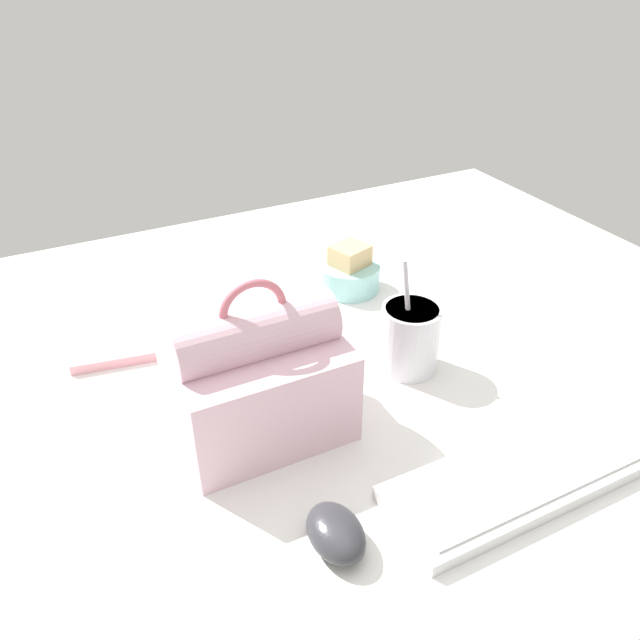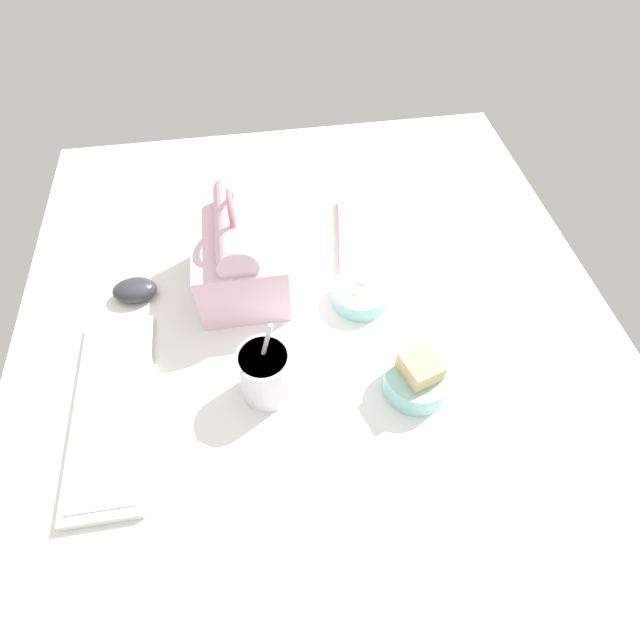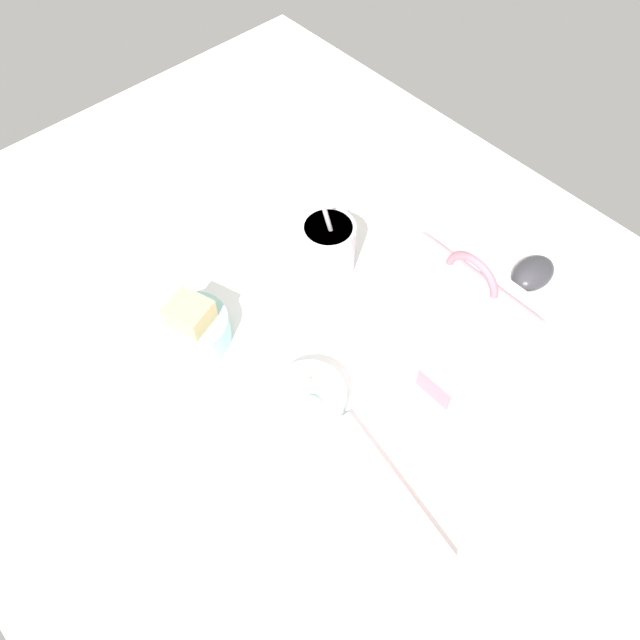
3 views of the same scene
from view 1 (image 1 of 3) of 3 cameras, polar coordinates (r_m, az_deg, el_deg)
The scene contains 8 objects.
desk_surface at distance 98.88cm, azimuth 1.87°, elevation -2.40°, with size 140.00×110.00×2.00cm.
keyboard at distance 79.47cm, azimuth 18.46°, elevation -13.16°, with size 35.52×11.79×2.10cm.
lunch_bag at distance 78.15cm, azimuth -5.71°, elevation -5.28°, with size 21.02×16.32×21.93cm.
soup_cup at distance 90.72cm, azimuth 8.20°, elevation -1.53°, with size 8.60×8.60×16.95cm.
bento_bowl_sandwich at distance 110.89cm, azimuth 2.70°, elevation 4.31°, with size 10.77×10.77×8.42cm.
bento_bowl_snacks at distance 100.16cm, azimuth -5.96°, elevation -0.06°, with size 10.78×10.78×4.69cm.
computer_mouse at distance 69.02cm, azimuth 1.46°, elevation -18.88°, with size 5.72×8.20×3.72cm.
chopstick_case at distance 97.58cm, azimuth -15.11°, elevation -2.95°, with size 23.59×6.18×1.60cm.
Camera 1 is at (39.11, 70.69, 58.02)cm, focal length 35.00 mm.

